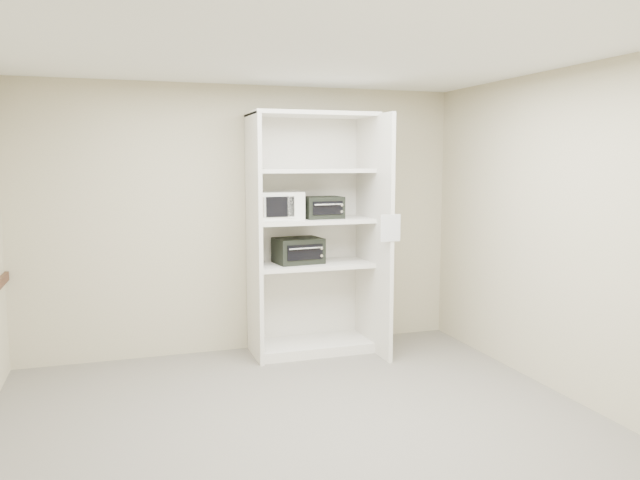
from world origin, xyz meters
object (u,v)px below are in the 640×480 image
object	(u,v)px
shelving_unit	(316,242)
microwave	(278,205)
toaster_oven_lower	(298,251)
toaster_oven_upper	(322,207)

from	to	relation	value
shelving_unit	microwave	size ratio (longest dim) A/B	5.33
toaster_oven_lower	toaster_oven_upper	bearing A→B (deg)	-13.87
microwave	toaster_oven_upper	distance (m)	0.45
shelving_unit	toaster_oven_upper	xyz separation A→B (m)	(0.06, -0.00, 0.35)
shelving_unit	toaster_oven_lower	bearing A→B (deg)	171.16
microwave	toaster_oven_lower	bearing A→B (deg)	-6.06
shelving_unit	toaster_oven_lower	world-z (taller)	shelving_unit
shelving_unit	microwave	world-z (taller)	shelving_unit
toaster_oven_lower	microwave	bearing A→B (deg)	168.81
shelving_unit	toaster_oven_upper	size ratio (longest dim) A/B	6.34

